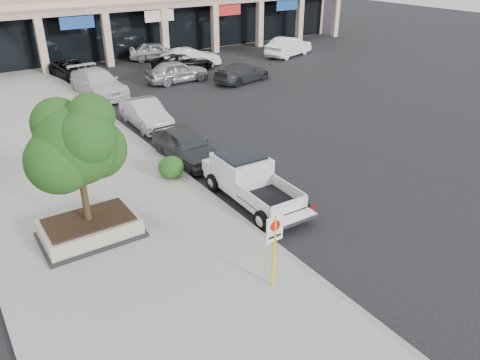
# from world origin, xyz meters

# --- Properties ---
(ground) EXTENTS (120.00, 120.00, 0.00)m
(ground) POSITION_xyz_m (0.00, 0.00, 0.00)
(ground) COLOR black
(ground) RESTS_ON ground
(sidewalk) EXTENTS (8.00, 52.00, 0.15)m
(sidewalk) POSITION_xyz_m (-5.50, 6.00, 0.07)
(sidewalk) COLOR gray
(sidewalk) RESTS_ON ground
(curb) EXTENTS (0.20, 52.00, 0.15)m
(curb) POSITION_xyz_m (-1.55, 6.00, 0.07)
(curb) COLOR gray
(curb) RESTS_ON ground
(planter) EXTENTS (3.20, 2.20, 0.68)m
(planter) POSITION_xyz_m (-6.37, 3.03, 0.48)
(planter) COLOR black
(planter) RESTS_ON sidewalk
(planter_tree) EXTENTS (2.90, 2.55, 4.00)m
(planter_tree) POSITION_xyz_m (-6.24, 3.18, 3.41)
(planter_tree) COLOR black
(planter_tree) RESTS_ON planter
(no_parking_sign) EXTENTS (0.55, 0.09, 2.30)m
(no_parking_sign) POSITION_xyz_m (-2.88, -2.35, 1.63)
(no_parking_sign) COLOR yellow
(no_parking_sign) RESTS_ON sidewalk
(hedge) EXTENTS (1.10, 0.99, 0.93)m
(hedge) POSITION_xyz_m (-2.16, 5.52, 0.62)
(hedge) COLOR #134212
(hedge) RESTS_ON sidewalk
(pickup_truck) EXTENTS (2.08, 5.32, 1.66)m
(pickup_truck) POSITION_xyz_m (-0.35, 2.09, 0.83)
(pickup_truck) COLOR white
(pickup_truck) RESTS_ON ground
(curb_car_a) EXTENTS (1.88, 4.35, 1.46)m
(curb_car_a) POSITION_xyz_m (-0.65, 7.03, 0.73)
(curb_car_a) COLOR #323638
(curb_car_a) RESTS_ON ground
(curb_car_b) EXTENTS (1.60, 4.39, 1.44)m
(curb_car_b) POSITION_xyz_m (-0.34, 12.22, 0.72)
(curb_car_b) COLOR #A6A8AE
(curb_car_b) RESTS_ON ground
(curb_car_c) EXTENTS (2.70, 5.76, 1.63)m
(curb_car_c) POSITION_xyz_m (-0.50, 19.46, 0.81)
(curb_car_c) COLOR silver
(curb_car_c) RESTS_ON ground
(curb_car_d) EXTENTS (2.86, 5.12, 1.35)m
(curb_car_d) POSITION_xyz_m (-0.59, 24.54, 0.68)
(curb_car_d) COLOR black
(curb_car_d) RESTS_ON ground
(lot_car_a) EXTENTS (4.57, 1.87, 1.55)m
(lot_car_a) POSITION_xyz_m (5.28, 19.56, 0.78)
(lot_car_a) COLOR #A1A4A9
(lot_car_a) RESTS_ON ground
(lot_car_b) EXTENTS (4.82, 2.16, 1.54)m
(lot_car_b) POSITION_xyz_m (8.25, 22.99, 0.77)
(lot_car_b) COLOR silver
(lot_car_b) RESTS_ON ground
(lot_car_c) EXTENTS (4.85, 2.75, 1.32)m
(lot_car_c) POSITION_xyz_m (9.17, 17.00, 0.66)
(lot_car_c) COLOR #2C2E30
(lot_car_c) RESTS_ON ground
(lot_car_d) EXTENTS (5.08, 2.84, 1.34)m
(lot_car_d) POSITION_xyz_m (7.19, 22.32, 0.67)
(lot_car_d) COLOR black
(lot_car_d) RESTS_ON ground
(lot_car_e) EXTENTS (4.83, 3.52, 1.53)m
(lot_car_e) POSITION_xyz_m (7.04, 26.93, 0.76)
(lot_car_e) COLOR #ABACB3
(lot_car_e) RESTS_ON ground
(lot_car_f) EXTENTS (5.33, 3.22, 1.66)m
(lot_car_f) POSITION_xyz_m (17.53, 22.00, 0.83)
(lot_car_f) COLOR white
(lot_car_f) RESTS_ON ground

